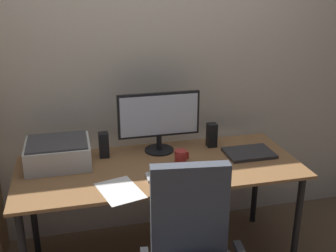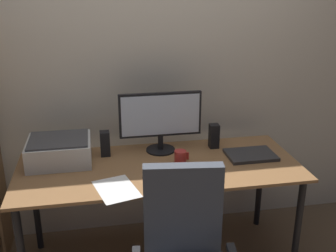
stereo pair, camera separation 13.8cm
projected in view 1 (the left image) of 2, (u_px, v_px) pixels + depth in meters
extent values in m
cube|color=beige|center=(143.00, 62.00, 2.91)|extent=(6.40, 0.10, 2.60)
cube|color=olive|center=(160.00, 167.00, 2.61)|extent=(1.80, 0.74, 0.02)
cylinder|color=black|center=(297.00, 225.00, 2.65)|extent=(0.04, 0.04, 0.72)
cylinder|color=black|center=(33.00, 208.00, 2.84)|extent=(0.04, 0.04, 0.72)
cylinder|color=black|center=(256.00, 181.00, 3.21)|extent=(0.04, 0.04, 0.72)
cylinder|color=black|center=(159.00, 150.00, 2.83)|extent=(0.20, 0.20, 0.01)
cylinder|color=black|center=(159.00, 142.00, 2.81)|extent=(0.04, 0.04, 0.10)
cube|color=black|center=(159.00, 115.00, 2.74)|extent=(0.56, 0.03, 0.30)
cube|color=silver|center=(159.00, 115.00, 2.73)|extent=(0.53, 0.01, 0.27)
cube|color=#B7BABC|center=(170.00, 176.00, 2.46)|extent=(0.29, 0.12, 0.02)
cube|color=black|center=(205.00, 172.00, 2.48)|extent=(0.07, 0.10, 0.03)
cylinder|color=#B72D28|center=(181.00, 157.00, 2.63)|extent=(0.08, 0.08, 0.09)
cube|color=#B72D28|center=(188.00, 155.00, 2.64)|extent=(0.02, 0.01, 0.05)
cube|color=#2D2D30|center=(249.00, 153.00, 2.77)|extent=(0.32, 0.23, 0.02)
cube|color=black|center=(104.00, 145.00, 2.71)|extent=(0.06, 0.07, 0.17)
cube|color=black|center=(212.00, 135.00, 2.88)|extent=(0.06, 0.07, 0.17)
cube|color=silver|center=(58.00, 154.00, 2.60)|extent=(0.40, 0.34, 0.15)
cube|color=#424244|center=(57.00, 142.00, 2.57)|extent=(0.37, 0.31, 0.01)
cube|color=white|center=(120.00, 190.00, 2.30)|extent=(0.28, 0.34, 0.00)
cube|color=#474C56|center=(190.00, 211.00, 2.09)|extent=(0.41, 0.12, 0.52)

